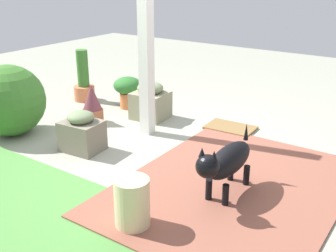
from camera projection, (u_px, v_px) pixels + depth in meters
The scene contains 12 objects.
ground_plane at pixel (161, 147), 4.57m from camera, with size 12.00×12.00×0.00m, color #999B89.
brick_path at pixel (232, 187), 3.74m from camera, with size 1.80×2.40×0.02m, color brown.
porch_pillar at pixel (146, 48), 4.61m from camera, with size 0.13×0.13×2.02m, color white.
stone_planter_nearest at pixel (150, 102), 5.37m from camera, with size 0.45×0.42×0.48m.
stone_planter_mid at pixel (82, 132), 4.43m from camera, with size 0.44×0.37×0.44m.
round_shrub at pixel (9, 100), 4.79m from camera, with size 0.82×0.82×0.82m, color #386E28.
terracotta_pot_spiky at pixel (92, 105), 5.21m from camera, with size 0.26×0.26×0.49m.
terracotta_pot_broad at pixel (128, 89), 5.75m from camera, with size 0.39×0.39×0.44m.
terracotta_pot_tall at pixel (84, 83), 6.08m from camera, with size 0.30×0.30×0.74m.
dog at pixel (226, 162), 3.49m from camera, with size 0.23×0.82×0.57m.
ceramic_urn at pixel (132, 203), 3.12m from camera, with size 0.27×0.27×0.40m, color beige.
doormat at pixel (230, 128), 5.08m from camera, with size 0.58×0.37×0.03m, color olive.
Camera 1 is at (-2.44, 3.40, 1.86)m, focal length 44.64 mm.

